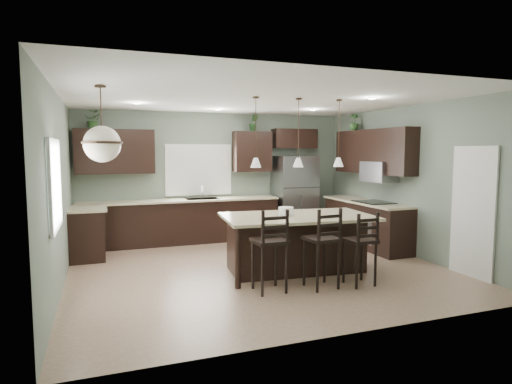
% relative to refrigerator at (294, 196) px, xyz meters
% --- Properties ---
extents(ground, '(6.00, 6.00, 0.00)m').
position_rel_refrigerator_xyz_m(ground, '(-1.76, -2.36, -0.93)').
color(ground, '#9E8466').
rests_on(ground, ground).
extents(pantry_door, '(0.04, 0.82, 2.04)m').
position_rel_refrigerator_xyz_m(pantry_door, '(1.21, -3.91, 0.09)').
color(pantry_door, white).
rests_on(pantry_door, ground).
extents(window_back, '(1.35, 0.02, 1.00)m').
position_rel_refrigerator_xyz_m(window_back, '(-2.16, 0.38, 0.62)').
color(window_back, white).
rests_on(window_back, room_shell).
extents(window_left, '(0.02, 1.10, 1.00)m').
position_rel_refrigerator_xyz_m(window_left, '(-4.75, -3.16, 0.62)').
color(window_left, white).
rests_on(window_left, room_shell).
extents(left_return_cabs, '(0.60, 0.90, 0.90)m').
position_rel_refrigerator_xyz_m(left_return_cabs, '(-4.46, -0.66, -0.48)').
color(left_return_cabs, black).
rests_on(left_return_cabs, ground).
extents(left_return_countertop, '(0.66, 0.96, 0.04)m').
position_rel_refrigerator_xyz_m(left_return_countertop, '(-4.44, -0.66, -0.01)').
color(left_return_countertop, beige).
rests_on(left_return_countertop, left_return_cabs).
extents(back_lower_cabs, '(4.20, 0.60, 0.90)m').
position_rel_refrigerator_xyz_m(back_lower_cabs, '(-2.61, 0.09, -0.48)').
color(back_lower_cabs, black).
rests_on(back_lower_cabs, ground).
extents(back_countertop, '(4.20, 0.66, 0.04)m').
position_rel_refrigerator_xyz_m(back_countertop, '(-2.61, 0.07, -0.01)').
color(back_countertop, beige).
rests_on(back_countertop, back_lower_cabs).
extents(sink_inset, '(0.70, 0.45, 0.01)m').
position_rel_refrigerator_xyz_m(sink_inset, '(-2.16, 0.07, 0.01)').
color(sink_inset, gray).
rests_on(sink_inset, back_countertop).
extents(faucet, '(0.02, 0.02, 0.28)m').
position_rel_refrigerator_xyz_m(faucet, '(-2.16, 0.04, 0.16)').
color(faucet, silver).
rests_on(faucet, back_countertop).
extents(back_upper_left, '(1.55, 0.34, 0.90)m').
position_rel_refrigerator_xyz_m(back_upper_left, '(-3.91, 0.22, 1.02)').
color(back_upper_left, black).
rests_on(back_upper_left, room_shell).
extents(back_upper_right, '(0.85, 0.34, 0.90)m').
position_rel_refrigerator_xyz_m(back_upper_right, '(-0.96, 0.22, 1.02)').
color(back_upper_right, black).
rests_on(back_upper_right, room_shell).
extents(fridge_header, '(1.05, 0.34, 0.45)m').
position_rel_refrigerator_xyz_m(fridge_header, '(0.09, 0.22, 1.32)').
color(fridge_header, black).
rests_on(fridge_header, room_shell).
extents(right_lower_cabs, '(0.60, 2.35, 0.90)m').
position_rel_refrigerator_xyz_m(right_lower_cabs, '(0.94, -1.48, -0.48)').
color(right_lower_cabs, black).
rests_on(right_lower_cabs, ground).
extents(right_countertop, '(0.66, 2.35, 0.04)m').
position_rel_refrigerator_xyz_m(right_countertop, '(0.92, -1.48, -0.01)').
color(right_countertop, beige).
rests_on(right_countertop, right_lower_cabs).
extents(cooktop, '(0.58, 0.75, 0.02)m').
position_rel_refrigerator_xyz_m(cooktop, '(0.92, -1.76, 0.02)').
color(cooktop, black).
rests_on(cooktop, right_countertop).
extents(wall_oven_front, '(0.01, 0.72, 0.60)m').
position_rel_refrigerator_xyz_m(wall_oven_front, '(0.63, -1.76, -0.48)').
color(wall_oven_front, gray).
rests_on(wall_oven_front, right_lower_cabs).
extents(right_upper_cabs, '(0.34, 2.35, 0.90)m').
position_rel_refrigerator_xyz_m(right_upper_cabs, '(1.07, -1.48, 1.02)').
color(right_upper_cabs, black).
rests_on(right_upper_cabs, room_shell).
extents(microwave, '(0.40, 0.75, 0.40)m').
position_rel_refrigerator_xyz_m(microwave, '(1.02, -1.76, 0.62)').
color(microwave, gray).
rests_on(microwave, right_upper_cabs).
extents(refrigerator, '(0.90, 0.74, 1.85)m').
position_rel_refrigerator_xyz_m(refrigerator, '(0.00, 0.00, 0.00)').
color(refrigerator, '#9899A0').
rests_on(refrigerator, ground).
extents(kitchen_island, '(2.51, 1.58, 0.92)m').
position_rel_refrigerator_xyz_m(kitchen_island, '(-1.22, -2.73, -0.46)').
color(kitchen_island, black).
rests_on(kitchen_island, ground).
extents(serving_dish, '(0.24, 0.24, 0.14)m').
position_rel_refrigerator_xyz_m(serving_dish, '(-1.42, -2.71, 0.07)').
color(serving_dish, white).
rests_on(serving_dish, kitchen_island).
extents(bar_stool_left, '(0.45, 0.45, 1.18)m').
position_rel_refrigerator_xyz_m(bar_stool_left, '(-2.03, -3.51, -0.34)').
color(bar_stool_left, black).
rests_on(bar_stool_left, ground).
extents(bar_stool_center, '(0.47, 0.47, 1.17)m').
position_rel_refrigerator_xyz_m(bar_stool_center, '(-1.27, -3.61, -0.34)').
color(bar_stool_center, black).
rests_on(bar_stool_center, ground).
extents(bar_stool_right, '(0.42, 0.42, 1.09)m').
position_rel_refrigerator_xyz_m(bar_stool_right, '(-0.68, -3.69, -0.38)').
color(bar_stool_right, black).
rests_on(bar_stool_right, ground).
extents(pendant_left, '(0.17, 0.17, 1.10)m').
position_rel_refrigerator_xyz_m(pendant_left, '(-1.92, -2.66, 1.32)').
color(pendant_left, white).
rests_on(pendant_left, room_shell).
extents(pendant_center, '(0.17, 0.17, 1.10)m').
position_rel_refrigerator_xyz_m(pendant_center, '(-1.22, -2.73, 1.32)').
color(pendant_center, silver).
rests_on(pendant_center, room_shell).
extents(pendant_right, '(0.17, 0.17, 1.10)m').
position_rel_refrigerator_xyz_m(pendant_right, '(-0.53, -2.79, 1.32)').
color(pendant_right, silver).
rests_on(pendant_right, room_shell).
extents(chandelier, '(0.51, 0.51, 0.99)m').
position_rel_refrigerator_xyz_m(chandelier, '(-4.17, -3.04, 1.38)').
color(chandelier, beige).
rests_on(chandelier, room_shell).
extents(plant_back_left, '(0.40, 0.38, 0.36)m').
position_rel_refrigerator_xyz_m(plant_back_left, '(-4.30, 0.19, 1.65)').
color(plant_back_left, '#294D21').
rests_on(plant_back_left, back_upper_left).
extents(plant_back_right, '(0.25, 0.23, 0.39)m').
position_rel_refrigerator_xyz_m(plant_back_right, '(-0.94, 0.19, 1.67)').
color(plant_back_right, '#244C21').
rests_on(plant_back_right, back_upper_right).
extents(plant_right_wall, '(0.23, 0.23, 0.38)m').
position_rel_refrigerator_xyz_m(plant_right_wall, '(1.04, -0.81, 1.67)').
color(plant_right_wall, '#2B5424').
rests_on(plant_right_wall, right_upper_cabs).
extents(room_shell, '(6.00, 6.00, 6.00)m').
position_rel_refrigerator_xyz_m(room_shell, '(-1.76, -2.36, 0.77)').
color(room_shell, slate).
rests_on(room_shell, ground).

